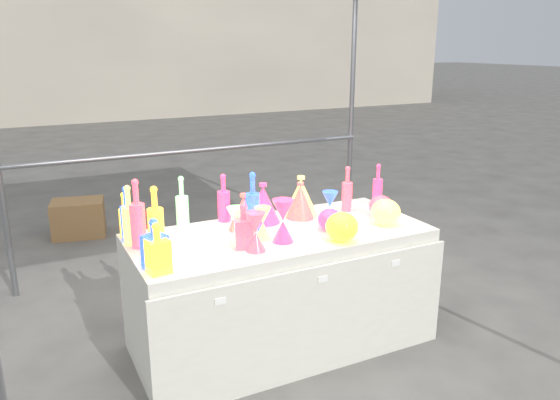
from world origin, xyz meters
name	(u,v)px	position (x,y,z in m)	size (l,w,h in m)	color
ground	(280,341)	(0.00, 0.00, 0.00)	(80.00, 80.00, 0.00)	slate
display_table	(281,289)	(0.00, -0.01, 0.37)	(1.84, 0.83, 0.75)	silver
background_building	(191,4)	(4.00, 14.00, 3.00)	(14.00, 6.00, 6.00)	beige
cardboard_box_closed	(79,218)	(-0.88, 2.71, 0.18)	(0.49, 0.36, 0.36)	#9D7347
cardboard_box_flat	(265,235)	(0.74, 1.81, 0.03)	(0.70, 0.50, 0.06)	#9D7347
bottle_0	(125,215)	(-0.85, 0.33, 0.88)	(0.07, 0.07, 0.27)	red
bottle_1	(127,214)	(-0.85, 0.26, 0.91)	(0.08, 0.08, 0.32)	#198E56
bottle_2	(137,213)	(-0.82, 0.12, 0.95)	(0.09, 0.09, 0.39)	orange
bottle_3	(224,198)	(-0.23, 0.35, 0.91)	(0.08, 0.08, 0.31)	#1F3BB8
bottle_4	(129,215)	(-0.85, 0.20, 0.92)	(0.08, 0.08, 0.34)	teal
bottle_5	(182,204)	(-0.52, 0.26, 0.92)	(0.08, 0.08, 0.35)	#CA28BE
bottle_6	(155,216)	(-0.73, 0.09, 0.92)	(0.09, 0.09, 0.35)	red
bottle_7	(253,201)	(-0.13, 0.11, 0.93)	(0.09, 0.09, 0.36)	#198E56
decanter_0	(158,248)	(-0.81, -0.27, 0.88)	(0.10, 0.10, 0.26)	red
decanter_1	(244,226)	(-0.30, -0.15, 0.88)	(0.10, 0.10, 0.26)	orange
decanter_2	(155,244)	(-0.81, -0.22, 0.88)	(0.11, 0.11, 0.27)	#198E56
hourglass_0	(256,232)	(-0.26, -0.23, 0.86)	(0.11, 0.11, 0.22)	orange
hourglass_1	(283,221)	(-0.06, -0.16, 0.88)	(0.13, 0.13, 0.25)	#1F3BB8
hourglass_2	(263,223)	(-0.15, -0.07, 0.85)	(0.10, 0.10, 0.19)	teal
hourglass_3	(237,226)	(-0.31, -0.07, 0.86)	(0.11, 0.11, 0.22)	#CA28BE
hourglass_5	(330,207)	(0.36, 0.02, 0.85)	(0.10, 0.10, 0.20)	#198E56
globe_0	(342,229)	(0.24, -0.30, 0.83)	(0.19, 0.19, 0.15)	red
globe_1	(386,214)	(0.65, -0.18, 0.82)	(0.18, 0.18, 0.15)	teal
globe_2	(381,207)	(0.73, -0.03, 0.81)	(0.16, 0.16, 0.13)	orange
globe_3	(330,221)	(0.29, -0.11, 0.81)	(0.15, 0.15, 0.12)	#1F3BB8
lampshade_0	(244,212)	(-0.18, 0.14, 0.86)	(0.19, 0.19, 0.23)	gold
lampshade_1	(300,200)	(0.25, 0.20, 0.87)	(0.20, 0.20, 0.24)	gold
lampshade_2	(263,203)	(-0.01, 0.21, 0.88)	(0.22, 0.22, 0.26)	#1F3BB8
lampshade_3	(301,196)	(0.27, 0.23, 0.88)	(0.23, 0.23, 0.27)	teal
bottle_9	(347,189)	(0.60, 0.18, 0.91)	(0.07, 0.07, 0.31)	orange
bottle_10	(378,185)	(0.86, 0.19, 0.90)	(0.07, 0.07, 0.30)	#1F3BB8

